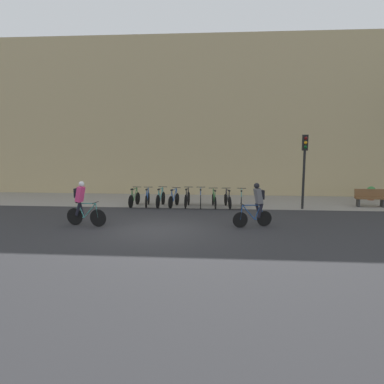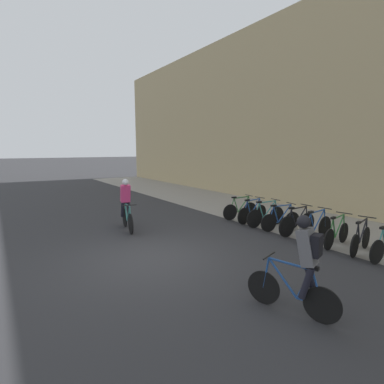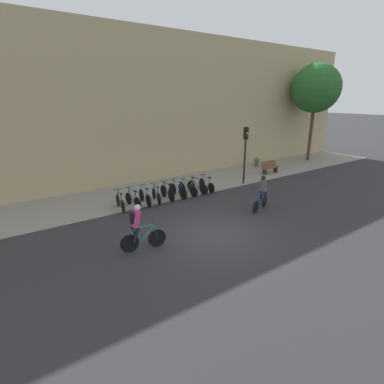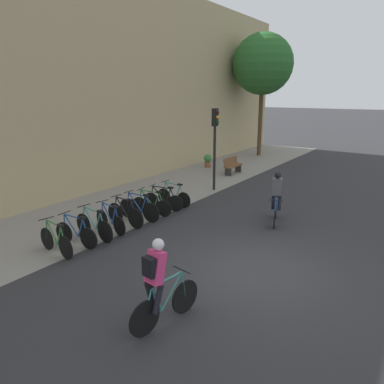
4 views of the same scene
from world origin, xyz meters
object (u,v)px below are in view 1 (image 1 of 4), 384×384
parked_bike_2 (161,199)px  bench (370,198)px  parked_bike_3 (174,199)px  parked_bike_5 (201,199)px  parked_bike_0 (134,199)px  traffic_light_pole (304,158)px  parked_bike_6 (214,200)px  cyclist_pink (82,202)px  cyclist_grey (257,203)px  potted_plant (371,192)px  parked_bike_7 (228,200)px  parked_bike_1 (147,199)px  parked_bike_8 (241,200)px  parked_bike_4 (187,199)px

parked_bike_2 → bench: parked_bike_2 is taller
parked_bike_3 → parked_bike_5: (1.37, 0.00, 0.02)m
parked_bike_0 → traffic_light_pole: size_ratio=0.44×
bench → parked_bike_6: bearing=-174.1°
cyclist_pink → bench: bearing=21.8°
cyclist_grey → potted_plant: 9.84m
parked_bike_0 → parked_bike_7: size_ratio=1.00×
traffic_light_pole → potted_plant: traffic_light_pole is taller
parked_bike_1 → bench: 11.36m
potted_plant → parked_bike_2: bearing=-165.8°
parked_bike_8 → potted_plant: size_ratio=2.07×
parked_bike_5 → parked_bike_6: bearing=-0.1°
parked_bike_4 → parked_bike_5: bearing=-0.1°
parked_bike_6 → parked_bike_8: 1.36m
cyclist_grey → parked_bike_8: 4.08m
cyclist_grey → parked_bike_3: cyclist_grey is taller
parked_bike_1 → potted_plant: 12.51m
parked_bike_2 → traffic_light_pole: size_ratio=0.48×
parked_bike_8 → potted_plant: parked_bike_8 is taller
bench → potted_plant: (0.84, 2.08, -0.03)m
cyclist_grey → traffic_light_pole: (2.59, 3.93, 1.57)m
parked_bike_0 → potted_plant: (12.86, 2.90, 0.05)m
parked_bike_5 → parked_bike_7: (1.37, -0.00, -0.02)m
parked_bike_4 → parked_bike_6: (1.37, -0.00, -0.03)m
parked_bike_4 → parked_bike_0: bearing=-180.0°
parked_bike_0 → parked_bike_2: bearing=-0.0°
bench → parked_bike_1: bearing=-175.9°
parked_bike_5 → bench: size_ratio=1.16×
cyclist_pink → parked_bike_0: (1.06, 4.40, -0.56)m
cyclist_pink → parked_bike_6: size_ratio=1.11×
parked_bike_7 → traffic_light_pole: traffic_light_pole is taller
potted_plant → traffic_light_pole: bearing=-145.7°
parked_bike_2 → potted_plant: bearing=14.2°
parked_bike_0 → parked_bike_3: bearing=-0.0°
parked_bike_3 → parked_bike_4: (0.68, 0.00, 0.02)m
traffic_light_pole → parked_bike_8: bearing=178.3°
parked_bike_1 → parked_bike_2: 0.68m
parked_bike_1 → potted_plant: size_ratio=2.06×
cyclist_pink → parked_bike_5: bearing=44.5°
cyclist_pink → cyclist_grey: size_ratio=1.02×
parked_bike_4 → parked_bike_8: 2.73m
parked_bike_3 → bench: size_ratio=1.06×
cyclist_grey → parked_bike_7: 4.20m
parked_bike_3 → parked_bike_5: bearing=0.0°
parked_bike_2 → parked_bike_4: bearing=0.1°
parked_bike_2 → parked_bike_6: size_ratio=1.08×
parked_bike_1 → bench: parked_bike_1 is taller
bench → potted_plant: 2.25m
cyclist_grey → bench: 7.84m
cyclist_grey → potted_plant: size_ratio=2.24×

